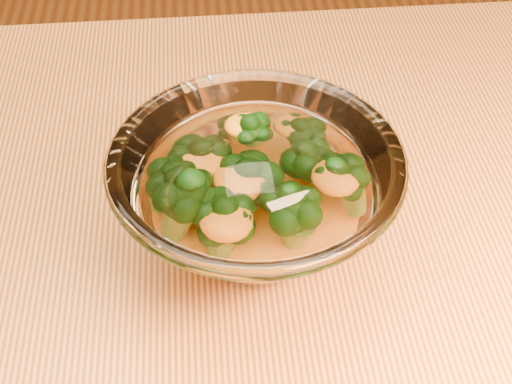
# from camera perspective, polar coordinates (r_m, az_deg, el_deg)

# --- Properties ---
(table) EXTENTS (1.20, 0.80, 0.75)m
(table) POSITION_cam_1_polar(r_m,az_deg,el_deg) (0.65, 4.44, -11.98)
(table) COLOR gold
(table) RESTS_ON ground
(glass_bowl) EXTENTS (0.23, 0.23, 0.10)m
(glass_bowl) POSITION_cam_1_polar(r_m,az_deg,el_deg) (0.56, 0.00, -0.36)
(glass_bowl) COLOR white
(glass_bowl) RESTS_ON table
(cheese_sauce) EXTENTS (0.12, 0.12, 0.03)m
(cheese_sauce) POSITION_cam_1_polar(r_m,az_deg,el_deg) (0.57, 0.00, -1.85)
(cheese_sauce) COLOR orange
(cheese_sauce) RESTS_ON glass_bowl
(broccoli_heap) EXTENTS (0.16, 0.13, 0.07)m
(broccoli_heap) POSITION_cam_1_polar(r_m,az_deg,el_deg) (0.55, -0.46, 0.64)
(broccoli_heap) COLOR black
(broccoli_heap) RESTS_ON cheese_sauce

